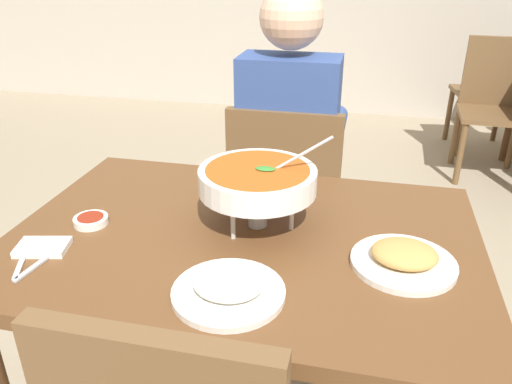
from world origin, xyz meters
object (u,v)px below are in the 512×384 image
object	(u,v)px
rice_plate	(228,288)
chair_bg_window	(501,84)
chair_diner_main	(287,199)
appetizer_plate	(404,258)
chair_bg_right	(494,100)
curry_bowl	(258,181)
diner_main	(290,140)
sauce_dish	(91,220)
dining_table_main	(243,273)

from	to	relation	value
rice_plate	chair_bg_window	distance (m)	3.43
chair_diner_main	appetizer_plate	bearing A→B (deg)	-62.47
chair_bg_right	chair_bg_window	distance (m)	0.50
curry_bowl	chair_bg_window	bearing A→B (deg)	67.47
diner_main	chair_bg_window	xyz separation A→B (m)	(1.23, 2.22, -0.24)
sauce_dish	rice_plate	bearing A→B (deg)	-26.25
diner_main	chair_bg_right	distance (m)	2.07
sauce_dish	chair_bg_window	world-z (taller)	chair_bg_window
dining_table_main	chair_bg_right	world-z (taller)	chair_bg_right
rice_plate	appetizer_plate	bearing A→B (deg)	28.50
diner_main	rice_plate	distance (m)	0.98
chair_diner_main	chair_bg_right	bearing A→B (deg)	58.27
appetizer_plate	chair_bg_window	size ratio (longest dim) A/B	0.27
appetizer_plate	chair_bg_right	xyz separation A→B (m)	(0.70, 2.53, -0.26)
chair_diner_main	curry_bowl	distance (m)	0.74
chair_bg_right	sauce_dish	bearing A→B (deg)	-120.91
chair_diner_main	sauce_dish	distance (m)	0.88
curry_bowl	chair_bg_right	bearing A→B (deg)	66.12
rice_plate	sauce_dish	size ratio (longest dim) A/B	2.67
chair_diner_main	diner_main	world-z (taller)	diner_main
chair_bg_window	rice_plate	bearing A→B (deg)	-110.46
dining_table_main	chair_bg_right	bearing A→B (deg)	66.08
diner_main	dining_table_main	bearing A→B (deg)	-90.00
rice_plate	chair_bg_right	size ratio (longest dim) A/B	0.27
rice_plate	sauce_dish	xyz separation A→B (m)	(-0.44, 0.22, -0.01)
diner_main	chair_bg_window	distance (m)	2.55
dining_table_main	rice_plate	size ratio (longest dim) A/B	4.95
diner_main	chair_bg_window	world-z (taller)	diner_main
diner_main	sauce_dish	distance (m)	0.87
chair_bg_right	curry_bowl	bearing A→B (deg)	-113.88
rice_plate	dining_table_main	bearing A→B (deg)	97.33
dining_table_main	diner_main	xyz separation A→B (m)	(0.00, 0.73, 0.12)
chair_diner_main	chair_bg_window	xyz separation A→B (m)	(1.23, 2.26, 0.00)
dining_table_main	curry_bowl	bearing A→B (deg)	64.66
appetizer_plate	chair_bg_window	distance (m)	3.14
appetizer_plate	sauce_dish	distance (m)	0.80
chair_bg_right	chair_bg_window	xyz separation A→B (m)	(0.13, 0.49, 0.00)
diner_main	chair_diner_main	bearing A→B (deg)	-90.00
curry_bowl	dining_table_main	bearing A→B (deg)	-115.34
curry_bowl	sauce_dish	xyz separation A→B (m)	(-0.43, -0.09, -0.12)
chair_bg_window	chair_bg_right	bearing A→B (deg)	-105.42
diner_main	curry_bowl	xyz separation A→B (m)	(0.03, -0.68, 0.13)
chair_bg_window	sauce_dish	bearing A→B (deg)	-118.65
dining_table_main	diner_main	bearing A→B (deg)	90.00
sauce_dish	chair_bg_right	world-z (taller)	chair_bg_right
chair_diner_main	curry_bowl	xyz separation A→B (m)	(0.03, -0.64, 0.37)
chair_bg_right	chair_bg_window	size ratio (longest dim) A/B	1.00
dining_table_main	curry_bowl	xyz separation A→B (m)	(0.03, 0.05, 0.25)
curry_bowl	diner_main	bearing A→B (deg)	92.19
dining_table_main	rice_plate	world-z (taller)	rice_plate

